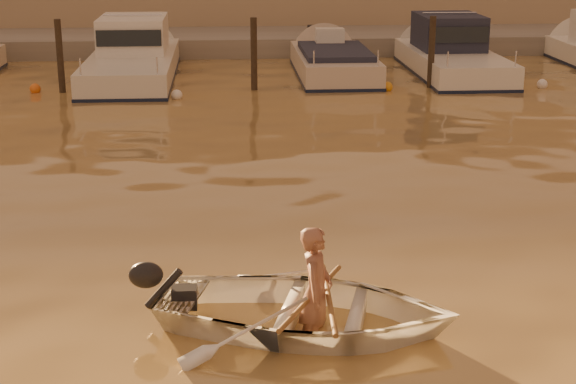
{
  "coord_description": "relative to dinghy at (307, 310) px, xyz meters",
  "views": [
    {
      "loc": [
        -1.07,
        -10.66,
        4.58
      ],
      "look_at": [
        -0.16,
        1.65,
        0.75
      ],
      "focal_mm": 55.0,
      "sensor_mm": 36.0,
      "label": 1
    }
  ],
  "objects": [
    {
      "name": "dinghy",
      "position": [
        0.0,
        0.0,
        0.0
      ],
      "size": [
        4.0,
        3.3,
        0.72
      ],
      "primitive_type": "imported",
      "rotation": [
        0.0,
        0.0,
        1.31
      ],
      "color": "white",
      "rests_on": "ground_plane"
    },
    {
      "name": "fender_d",
      "position": [
        3.65,
        14.75,
        -0.14
      ],
      "size": [
        0.3,
        0.3,
        0.3
      ],
      "primitive_type": "sphere",
      "color": "orange",
      "rests_on": "ground_plane"
    },
    {
      "name": "moored_boat_4",
      "position": [
        6.15,
        17.35,
        0.38
      ],
      "size": [
        2.36,
        7.25,
        1.75
      ],
      "primitive_type": null,
      "color": "silver",
      "rests_on": "ground_plane"
    },
    {
      "name": "fender_e",
      "position": [
        8.11,
        14.84,
        -0.14
      ],
      "size": [
        0.3,
        0.3,
        0.3
      ],
      "primitive_type": "sphere",
      "color": "silver",
      "rests_on": "ground_plane"
    },
    {
      "name": "piling_1",
      "position": [
        -5.34,
        15.15,
        0.66
      ],
      "size": [
        0.18,
        0.18,
        2.2
      ],
      "primitive_type": "cylinder",
      "color": "#2D2319",
      "rests_on": "ground_plane"
    },
    {
      "name": "ground_plane",
      "position": [
        0.16,
        1.35,
        -0.24
      ],
      "size": [
        160.0,
        160.0,
        0.0
      ],
      "primitive_type": "plane",
      "color": "olive",
      "rests_on": "ground"
    },
    {
      "name": "fender_b",
      "position": [
        -6.09,
        15.2,
        -0.14
      ],
      "size": [
        0.3,
        0.3,
        0.3
      ],
      "primitive_type": "sphere",
      "color": "orange",
      "rests_on": "ground_plane"
    },
    {
      "name": "moored_boat_2",
      "position": [
        -3.61,
        17.35,
        0.38
      ],
      "size": [
        2.47,
        8.2,
        1.75
      ],
      "primitive_type": null,
      "color": "silver",
      "rests_on": "ground_plane"
    },
    {
      "name": "moored_boat_3",
      "position": [
        2.47,
        17.35,
        -0.02
      ],
      "size": [
        2.22,
        6.35,
        0.95
      ],
      "primitive_type": null,
      "color": "beige",
      "rests_on": "ground_plane"
    },
    {
      "name": "oar_starboard",
      "position": [
        0.05,
        -0.01,
        0.18
      ],
      "size": [
        0.94,
        1.93,
        0.13
      ],
      "primitive_type": "cylinder",
      "rotation": [
        1.54,
        0.0,
        -0.43
      ],
      "color": "brown",
      "rests_on": "dinghy"
    },
    {
      "name": "fender_c",
      "position": [
        -2.15,
        14.0,
        -0.14
      ],
      "size": [
        0.3,
        0.3,
        0.3
      ],
      "primitive_type": "sphere",
      "color": "silver",
      "rests_on": "ground_plane"
    },
    {
      "name": "quay",
      "position": [
        0.16,
        22.85,
        -0.09
      ],
      "size": [
        52.0,
        4.0,
        1.0
      ],
      "primitive_type": "cube",
      "color": "gray",
      "rests_on": "ground_plane"
    },
    {
      "name": "outboard_motor",
      "position": [
        -1.45,
        0.39,
        0.04
      ],
      "size": [
        0.97,
        0.62,
        0.7
      ],
      "primitive_type": null,
      "rotation": [
        0.0,
        0.0,
        -0.26
      ],
      "color": "black",
      "rests_on": "dinghy"
    },
    {
      "name": "oar_port",
      "position": [
        0.24,
        -0.06,
        0.18
      ],
      "size": [
        0.17,
        2.1,
        0.13
      ],
      "primitive_type": "cylinder",
      "rotation": [
        1.54,
        0.0,
        -0.05
      ],
      "color": "brown",
      "rests_on": "dinghy"
    },
    {
      "name": "piling_3",
      "position": [
        4.96,
        15.15,
        0.66
      ],
      "size": [
        0.18,
        0.18,
        2.2
      ],
      "primitive_type": "cylinder",
      "color": "#2D2319",
      "rests_on": "ground_plane"
    },
    {
      "name": "person",
      "position": [
        0.1,
        -0.03,
        0.24
      ],
      "size": [
        0.51,
        0.65,
        1.57
      ],
      "primitive_type": "imported",
      "rotation": [
        0.0,
        0.0,
        1.31
      ],
      "color": "#8F5B47",
      "rests_on": "dinghy"
    },
    {
      "name": "piling_2",
      "position": [
        -0.04,
        15.15,
        0.66
      ],
      "size": [
        0.18,
        0.18,
        2.2
      ],
      "primitive_type": "cylinder",
      "color": "#2D2319",
      "rests_on": "ground_plane"
    }
  ]
}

